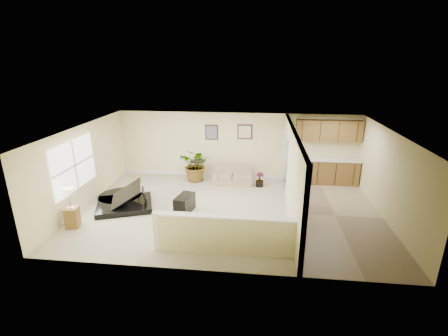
# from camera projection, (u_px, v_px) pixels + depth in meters

# --- Properties ---
(floor) EXTENTS (9.00, 9.00, 0.00)m
(floor) POSITION_uv_depth(u_px,v_px,m) (229.00, 210.00, 9.87)
(floor) COLOR #B0A789
(floor) RESTS_ON ground
(back_wall) EXTENTS (9.00, 0.04, 2.50)m
(back_wall) POSITION_uv_depth(u_px,v_px,m) (237.00, 146.00, 12.30)
(back_wall) COLOR beige
(back_wall) RESTS_ON floor
(front_wall) EXTENTS (9.00, 0.04, 2.50)m
(front_wall) POSITION_uv_depth(u_px,v_px,m) (215.00, 220.00, 6.65)
(front_wall) COLOR beige
(front_wall) RESTS_ON floor
(left_wall) EXTENTS (0.04, 6.00, 2.50)m
(left_wall) POSITION_uv_depth(u_px,v_px,m) (83.00, 166.00, 9.95)
(left_wall) COLOR beige
(left_wall) RESTS_ON floor
(right_wall) EXTENTS (0.04, 6.00, 2.50)m
(right_wall) POSITION_uv_depth(u_px,v_px,m) (390.00, 178.00, 9.00)
(right_wall) COLOR beige
(right_wall) RESTS_ON floor
(ceiling) EXTENTS (9.00, 6.00, 0.04)m
(ceiling) POSITION_uv_depth(u_px,v_px,m) (229.00, 130.00, 9.07)
(ceiling) COLOR white
(ceiling) RESTS_ON back_wall
(kitchen_vinyl) EXTENTS (2.70, 6.00, 0.01)m
(kitchen_vinyl) POSITION_uv_depth(u_px,v_px,m) (335.00, 216.00, 9.54)
(kitchen_vinyl) COLOR tan
(kitchen_vinyl) RESTS_ON floor
(interior_partition) EXTENTS (0.18, 5.99, 2.50)m
(interior_partition) POSITION_uv_depth(u_px,v_px,m) (291.00, 172.00, 9.53)
(interior_partition) COLOR beige
(interior_partition) RESTS_ON floor
(pony_half_wall) EXTENTS (3.42, 0.22, 1.00)m
(pony_half_wall) POSITION_uv_depth(u_px,v_px,m) (223.00, 234.00, 7.53)
(pony_half_wall) COLOR beige
(pony_half_wall) RESTS_ON floor
(left_window) EXTENTS (0.05, 2.15, 1.45)m
(left_window) POSITION_uv_depth(u_px,v_px,m) (74.00, 165.00, 9.41)
(left_window) COLOR white
(left_window) RESTS_ON left_wall
(wall_art_left) EXTENTS (0.48, 0.04, 0.58)m
(wall_art_left) POSITION_uv_depth(u_px,v_px,m) (212.00, 132.00, 12.21)
(wall_art_left) COLOR #322012
(wall_art_left) RESTS_ON back_wall
(wall_mirror) EXTENTS (0.55, 0.04, 0.55)m
(wall_mirror) POSITION_uv_depth(u_px,v_px,m) (245.00, 132.00, 12.06)
(wall_mirror) COLOR #322012
(wall_mirror) RESTS_ON back_wall
(kitchen_cabinets) EXTENTS (2.36, 0.65, 2.33)m
(kitchen_cabinets) POSITION_uv_depth(u_px,v_px,m) (323.00, 160.00, 11.83)
(kitchen_cabinets) COLOR olive
(kitchen_cabinets) RESTS_ON floor
(piano) EXTENTS (2.28, 2.25, 1.54)m
(piano) POSITION_uv_depth(u_px,v_px,m) (124.00, 186.00, 10.03)
(piano) COLOR black
(piano) RESTS_ON floor
(piano_bench) EXTENTS (0.54, 0.84, 0.52)m
(piano_bench) POSITION_uv_depth(u_px,v_px,m) (185.00, 204.00, 9.71)
(piano_bench) COLOR black
(piano_bench) RESTS_ON floor
(loveseat) EXTENTS (1.48, 0.89, 0.82)m
(loveseat) POSITION_uv_depth(u_px,v_px,m) (232.00, 175.00, 11.98)
(loveseat) COLOR tan
(loveseat) RESTS_ON floor
(accent_table) EXTENTS (0.54, 0.54, 0.78)m
(accent_table) POSITION_uv_depth(u_px,v_px,m) (198.00, 168.00, 12.15)
(accent_table) COLOR black
(accent_table) RESTS_ON floor
(palm_plant) EXTENTS (1.42, 1.33, 1.27)m
(palm_plant) POSITION_uv_depth(u_px,v_px,m) (196.00, 165.00, 12.07)
(palm_plant) COLOR black
(palm_plant) RESTS_ON floor
(small_plant) EXTENTS (0.32, 0.32, 0.53)m
(small_plant) POSITION_uv_depth(u_px,v_px,m) (260.00, 181.00, 11.65)
(small_plant) COLOR black
(small_plant) RESTS_ON floor
(lamp_stand) EXTENTS (0.39, 0.39, 1.13)m
(lamp_stand) POSITION_uv_depth(u_px,v_px,m) (71.00, 211.00, 8.77)
(lamp_stand) COLOR olive
(lamp_stand) RESTS_ON floor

